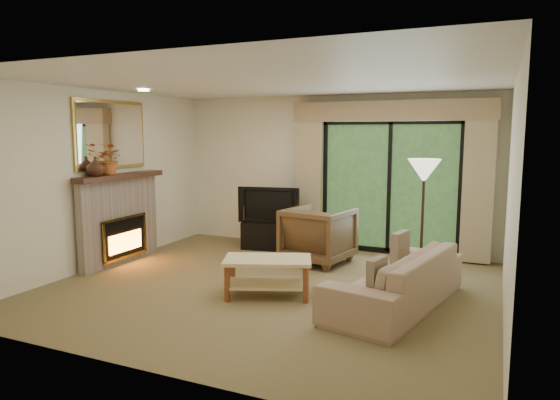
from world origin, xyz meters
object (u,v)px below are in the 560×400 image
at_px(sofa, 396,278).
at_px(media_console, 270,235).
at_px(armchair, 318,235).
at_px(coffee_table, 268,277).

bearing_deg(sofa, media_console, -116.53).
height_order(media_console, armchair, armchair).
distance_m(media_console, armchair, 1.21).
bearing_deg(media_console, sofa, -48.23).
height_order(armchair, sofa, armchair).
xyz_separation_m(media_console, armchair, (1.06, -0.54, 0.20)).
bearing_deg(sofa, coffee_table, -67.60).
xyz_separation_m(media_console, coffee_table, (1.03, -2.28, 0.00)).
distance_m(sofa, coffee_table, 1.52).
relative_size(armchair, coffee_table, 0.90).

